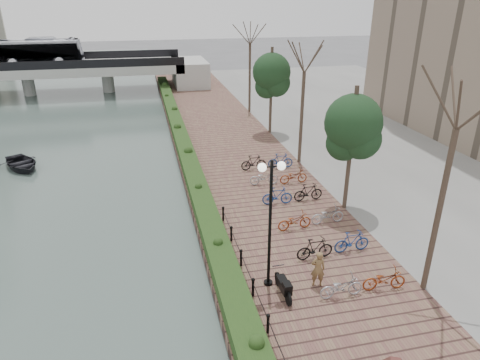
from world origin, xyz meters
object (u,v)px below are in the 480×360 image
object	(u,v)px
lamppost	(271,199)
motorcycle	(283,284)
pedestrian	(318,269)
boat	(21,163)

from	to	relation	value
lamppost	motorcycle	xyz separation A→B (m)	(0.35, -0.77, -3.27)
lamppost	pedestrian	xyz separation A→B (m)	(1.84, -0.50, -2.98)
lamppost	pedestrian	bearing A→B (deg)	-15.35
pedestrian	boat	size ratio (longest dim) A/B	0.41
motorcycle	boat	bearing A→B (deg)	125.95
lamppost	pedestrian	world-z (taller)	lamppost
lamppost	boat	world-z (taller)	lamppost
boat	pedestrian	bearing A→B (deg)	-78.64
lamppost	pedestrian	size ratio (longest dim) A/B	3.45
lamppost	pedestrian	distance (m)	3.53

